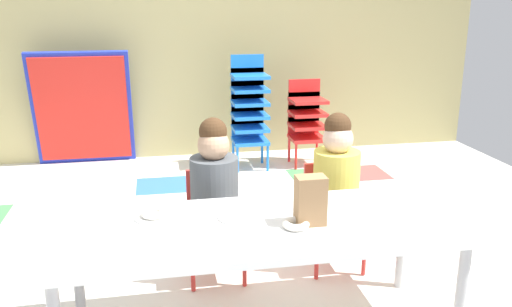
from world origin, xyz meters
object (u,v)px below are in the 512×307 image
object	(u,v)px
kid_chair_blue_stack	(249,106)
donut_powdered_loose	(296,224)
paper_plate_near_edge	(154,217)
craft_table	(260,233)
donut_powdered_on_plate	(154,213)
paper_plate_center_table	(238,217)
seated_child_near_camera	(214,185)
folded_activity_table	(83,109)
seated_child_middle_seat	(336,177)
kid_chair_red_stack	(306,117)
paper_bag_brown	(310,200)

from	to	relation	value
kid_chair_blue_stack	donut_powdered_loose	bearing A→B (deg)	-95.71
donut_powdered_loose	paper_plate_near_edge	bearing A→B (deg)	159.81
craft_table	donut_powdered_on_plate	size ratio (longest dim) A/B	16.05
kid_chair_blue_stack	paper_plate_center_table	bearing A→B (deg)	-101.20
paper_plate_center_table	donut_powdered_on_plate	world-z (taller)	donut_powdered_on_plate
seated_child_near_camera	folded_activity_table	world-z (taller)	folded_activity_table
seated_child_near_camera	seated_child_middle_seat	xyz separation A→B (m)	(0.69, 0.00, 0.00)
donut_powdered_on_plate	kid_chair_blue_stack	bearing A→B (deg)	70.42
kid_chair_red_stack	folded_activity_table	bearing A→B (deg)	170.20
craft_table	seated_child_near_camera	distance (m)	0.59
paper_plate_center_table	donut_powdered_on_plate	bearing A→B (deg)	169.32
craft_table	folded_activity_table	xyz separation A→B (m)	(-1.10, 2.96, 0.02)
paper_plate_center_table	seated_child_near_camera	bearing A→B (deg)	95.89
donut_powdered_loose	paper_plate_center_table	bearing A→B (deg)	146.74
paper_plate_near_edge	donut_powdered_on_plate	distance (m)	0.02
kid_chair_red_stack	paper_plate_center_table	bearing A→B (deg)	-112.54
donut_powdered_on_plate	seated_child_middle_seat	bearing A→B (deg)	22.84
kid_chair_blue_stack	seated_child_middle_seat	bearing A→B (deg)	-86.12
seated_child_near_camera	donut_powdered_on_plate	distance (m)	0.53
seated_child_middle_seat	paper_plate_near_edge	xyz separation A→B (m)	(-1.01, -0.43, 0.01)
kid_chair_red_stack	paper_plate_near_edge	bearing A→B (deg)	-120.07
seated_child_middle_seat	paper_plate_near_edge	distance (m)	1.10
paper_plate_near_edge	kid_chair_blue_stack	bearing A→B (deg)	70.42
kid_chair_blue_stack	donut_powdered_loose	distance (m)	2.69
seated_child_middle_seat	kid_chair_red_stack	bearing A→B (deg)	78.57
folded_activity_table	donut_powdered_on_plate	world-z (taller)	folded_activity_table
seated_child_middle_seat	kid_chair_red_stack	xyz separation A→B (m)	(0.41, 2.03, -0.10)
paper_plate_near_edge	donut_powdered_loose	bearing A→B (deg)	-20.19
paper_bag_brown	donut_powdered_loose	world-z (taller)	paper_bag_brown
kid_chair_blue_stack	paper_plate_center_table	distance (m)	2.57
folded_activity_table	seated_child_middle_seat	bearing A→B (deg)	-55.26
kid_chair_red_stack	folded_activity_table	xyz separation A→B (m)	(-2.06, 0.36, 0.08)
craft_table	kid_chair_red_stack	size ratio (longest dim) A/B	2.29
craft_table	paper_bag_brown	world-z (taller)	paper_bag_brown
craft_table	kid_chair_red_stack	world-z (taller)	kid_chair_red_stack
seated_child_near_camera	donut_powdered_loose	distance (m)	0.71
folded_activity_table	donut_powdered_on_plate	distance (m)	2.88
kid_chair_red_stack	paper_bag_brown	size ratio (longest dim) A/B	3.64
seated_child_middle_seat	donut_powdered_loose	xyz separation A→B (m)	(-0.41, -0.65, 0.03)
folded_activity_table	paper_plate_near_edge	distance (m)	2.88
seated_child_middle_seat	paper_bag_brown	size ratio (longest dim) A/B	4.17
kid_chair_red_stack	donut_powdered_on_plate	xyz separation A→B (m)	(-1.42, -2.45, 0.13)
seated_child_middle_seat	paper_bag_brown	world-z (taller)	seated_child_middle_seat
kid_chair_blue_stack	donut_powdered_on_plate	world-z (taller)	kid_chair_blue_stack
paper_bag_brown	paper_plate_center_table	size ratio (longest dim) A/B	1.22
folded_activity_table	paper_plate_center_table	world-z (taller)	folded_activity_table
seated_child_near_camera	folded_activity_table	xyz separation A→B (m)	(-0.97, 2.38, -0.02)
craft_table	kid_chair_blue_stack	bearing A→B (deg)	80.98
seated_child_near_camera	paper_bag_brown	world-z (taller)	seated_child_near_camera
kid_chair_blue_stack	craft_table	bearing A→B (deg)	-99.02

